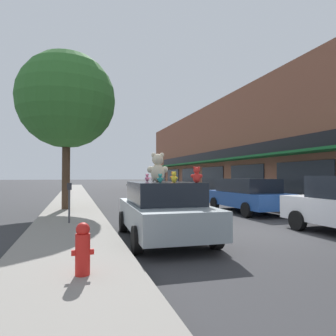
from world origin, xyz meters
name	(u,v)px	position (x,y,z in m)	size (l,w,h in m)	color
ground_plane	(247,233)	(0.00, 0.00, 0.00)	(260.00, 260.00, 0.00)	#333335
sidewalk_near	(70,241)	(-4.94, 0.00, 0.08)	(2.34, 90.00, 0.17)	gray
storefront_row	(283,148)	(11.11, 12.34, 3.89)	(11.27, 41.40, 7.78)	brown
plush_art_car	(163,209)	(-2.61, -0.16, 0.78)	(2.14, 4.32, 1.50)	#8C999E
teddy_bear_giant	(158,168)	(-2.65, 0.25, 1.89)	(0.61, 0.40, 0.81)	beige
teddy_bear_white	(153,177)	(-2.62, 0.84, 1.63)	(0.20, 0.13, 0.28)	white
teddy_bear_teal	(160,178)	(-2.85, -0.70, 1.60)	(0.16, 0.10, 0.22)	teal
teddy_bear_orange	(173,177)	(-2.05, 0.69, 1.64)	(0.21, 0.19, 0.29)	orange
teddy_bear_yellow	(174,177)	(-2.57, -0.95, 1.63)	(0.16, 0.20, 0.27)	yellow
teddy_bear_red	(197,175)	(-2.09, -1.18, 1.68)	(0.29, 0.21, 0.39)	red
teddy_bear_pink	(147,178)	(-2.81, 0.83, 1.61)	(0.16, 0.15, 0.23)	pink
parked_car_far_center	(247,194)	(2.63, 4.19, 0.82)	(2.02, 4.59, 1.53)	#1E4793
street_tree	(67,100)	(-5.22, 6.59, 5.12)	(4.39, 4.39, 7.16)	#473323
fire_hydrant	(83,249)	(-4.71, -2.99, 0.56)	(0.33, 0.22, 0.79)	red
parking_meter	(69,197)	(-5.00, 2.33, 0.98)	(0.14, 0.10, 1.27)	#4C4C51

